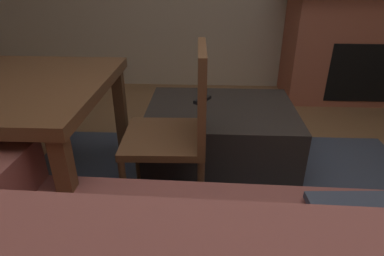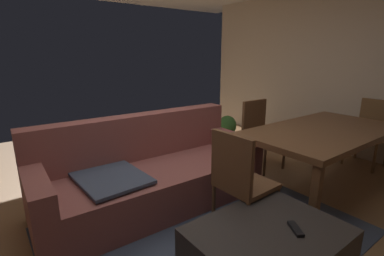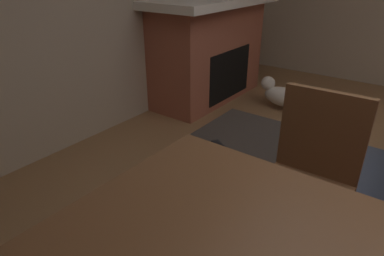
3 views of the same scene
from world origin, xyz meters
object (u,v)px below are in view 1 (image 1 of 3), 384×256
(fireplace, at_px, (366,42))
(tv_remote, at_px, (202,100))
(ottoman_coffee_table, at_px, (220,133))
(dining_chair_west, at_px, (181,123))

(fireplace, height_order, tv_remote, fireplace)
(ottoman_coffee_table, xyz_separation_m, tv_remote, (0.13, -0.11, 0.21))
(ottoman_coffee_table, relative_size, dining_chair_west, 1.10)
(ottoman_coffee_table, bearing_deg, fireplace, -138.95)
(tv_remote, height_order, dining_chair_west, dining_chair_west)
(dining_chair_west, bearing_deg, tv_remote, -99.36)
(fireplace, distance_m, tv_remote, 2.00)
(fireplace, bearing_deg, tv_remote, 36.05)
(ottoman_coffee_table, height_order, dining_chair_west, dining_chair_west)
(tv_remote, bearing_deg, fireplace, -111.84)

